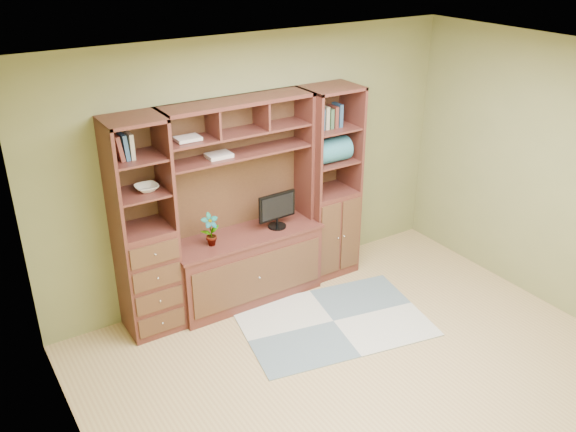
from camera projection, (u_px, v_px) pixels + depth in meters
room at (388, 246)px, 4.54m from camera, size 4.60×4.10×2.64m
center_hutch at (245, 207)px, 5.85m from camera, size 1.54×0.53×2.05m
left_tower at (144, 230)px, 5.40m from camera, size 0.50×0.45×2.05m
right_tower at (329, 184)px, 6.38m from camera, size 0.55×0.45×2.05m
rug at (333, 321)px, 5.89m from camera, size 1.93×1.47×0.01m
monitor at (277, 204)px, 6.01m from camera, size 0.42×0.20×0.51m
orchid at (211, 230)px, 5.69m from camera, size 0.17×0.12×0.33m
magazines at (219, 155)px, 5.59m from camera, size 0.23×0.17×0.04m
bowl at (147, 188)px, 5.27m from camera, size 0.20×0.20×0.05m
blanket_teal at (329, 151)px, 6.15m from camera, size 0.43×0.25×0.25m
blanket_red at (336, 146)px, 6.35m from camera, size 0.35×0.20×0.20m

